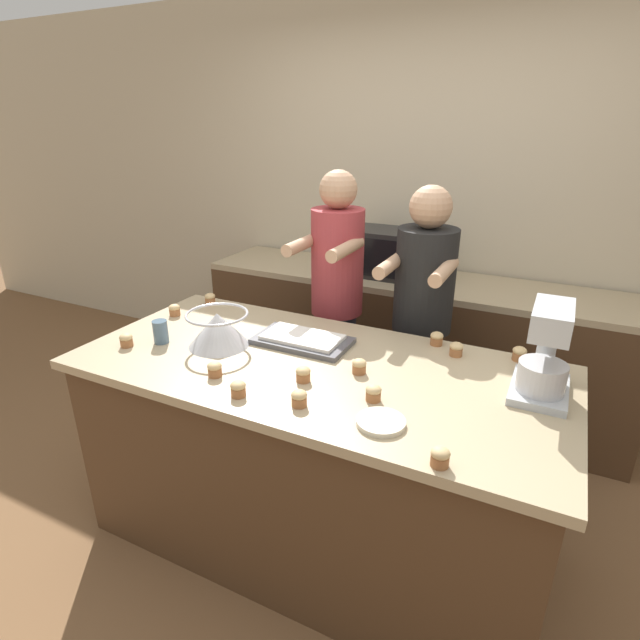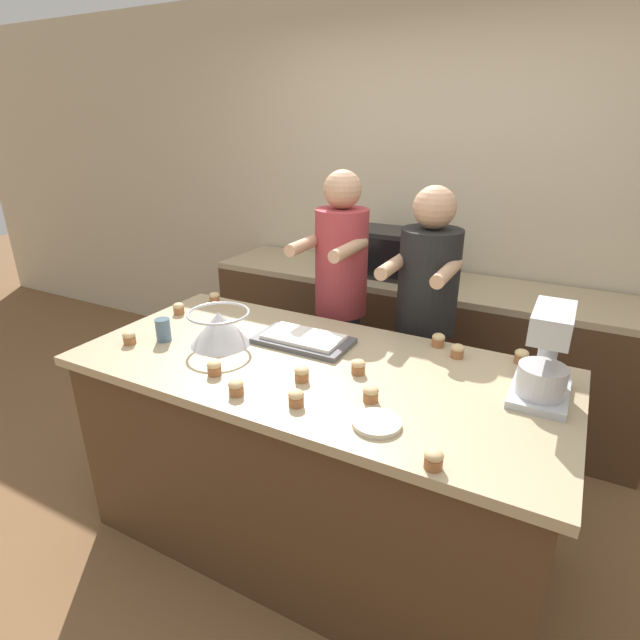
% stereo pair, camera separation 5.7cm
% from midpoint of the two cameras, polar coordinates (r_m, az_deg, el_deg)
% --- Properties ---
extents(ground_plane, '(16.00, 16.00, 0.00)m').
position_cam_midpoint_polar(ground_plane, '(2.65, -1.17, -23.18)').
color(ground_plane, brown).
extents(back_wall, '(10.00, 0.06, 2.70)m').
position_cam_midpoint_polar(back_wall, '(3.54, 12.15, 12.95)').
color(back_wall, beige).
rests_on(back_wall, ground_plane).
extents(island_counter, '(2.05, 0.95, 0.93)m').
position_cam_midpoint_polar(island_counter, '(2.34, -1.26, -15.13)').
color(island_counter, '#4C331E').
rests_on(island_counter, ground_plane).
extents(back_counter, '(2.80, 0.60, 0.91)m').
position_cam_midpoint_polar(back_counter, '(3.47, 9.47, -2.49)').
color(back_counter, '#4C331E').
rests_on(back_counter, ground_plane).
extents(person_left, '(0.31, 0.48, 1.64)m').
position_cam_midpoint_polar(person_left, '(2.82, 1.31, 1.23)').
color(person_left, '#33384C').
rests_on(person_left, ground_plane).
extents(person_right, '(0.32, 0.49, 1.59)m').
position_cam_midpoint_polar(person_right, '(2.68, 10.81, -1.12)').
color(person_right, '#33384C').
rests_on(person_right, ground_plane).
extents(stand_mixer, '(0.20, 0.30, 0.35)m').
position_cam_midpoint_polar(stand_mixer, '(1.97, 23.60, -3.80)').
color(stand_mixer, '#B2B7BC').
rests_on(stand_mixer, island_counter).
extents(mixing_bowl, '(0.28, 0.28, 0.16)m').
position_cam_midpoint_polar(mixing_bowl, '(2.28, -12.28, -0.94)').
color(mixing_bowl, '#BCBCC1').
rests_on(mixing_bowl, island_counter).
extents(baking_tray, '(0.43, 0.24, 0.04)m').
position_cam_midpoint_polar(baking_tray, '(2.27, -2.74, -2.27)').
color(baking_tray, '#4C4C51').
rests_on(baking_tray, island_counter).
extents(microwave_oven, '(0.56, 0.33, 0.30)m').
position_cam_midpoint_polar(microwave_oven, '(3.32, 7.12, 7.65)').
color(microwave_oven, black).
rests_on(microwave_oven, back_counter).
extents(drinking_glass, '(0.07, 0.07, 0.11)m').
position_cam_midpoint_polar(drinking_glass, '(2.39, -18.41, -1.28)').
color(drinking_glass, slate).
rests_on(drinking_glass, island_counter).
extents(small_plate, '(0.17, 0.17, 0.02)m').
position_cam_midpoint_polar(small_plate, '(1.71, 6.01, -11.53)').
color(small_plate, beige).
rests_on(small_plate, island_counter).
extents(cupcake_0, '(0.06, 0.06, 0.06)m').
position_cam_midpoint_polar(cupcake_0, '(2.82, -13.02, 2.41)').
color(cupcake_0, '#9E6038').
rests_on(cupcake_0, island_counter).
extents(cupcake_1, '(0.06, 0.06, 0.06)m').
position_cam_midpoint_polar(cupcake_1, '(1.88, -10.20, -7.72)').
color(cupcake_1, '#9E6038').
rests_on(cupcake_1, island_counter).
extents(cupcake_2, '(0.06, 0.06, 0.06)m').
position_cam_midpoint_polar(cupcake_2, '(2.03, -12.73, -5.49)').
color(cupcake_2, '#9E6038').
rests_on(cupcake_2, island_counter).
extents(cupcake_3, '(0.06, 0.06, 0.06)m').
position_cam_midpoint_polar(cupcake_3, '(2.22, 14.60, -3.22)').
color(cupcake_3, '#9E6038').
rests_on(cupcake_3, island_counter).
extents(cupcake_4, '(0.06, 0.06, 0.06)m').
position_cam_midpoint_polar(cupcake_4, '(2.26, 21.17, -3.58)').
color(cupcake_4, '#9E6038').
rests_on(cupcake_4, island_counter).
extents(cupcake_5, '(0.06, 0.06, 0.06)m').
position_cam_midpoint_polar(cupcake_5, '(2.41, -21.91, -2.13)').
color(cupcake_5, '#9E6038').
rests_on(cupcake_5, island_counter).
extents(cupcake_6, '(0.06, 0.06, 0.06)m').
position_cam_midpoint_polar(cupcake_6, '(2.01, 3.69, -5.27)').
color(cupcake_6, '#9E6038').
rests_on(cupcake_6, island_counter).
extents(cupcake_7, '(0.06, 0.06, 0.06)m').
position_cam_midpoint_polar(cupcake_7, '(1.95, -2.78, -6.18)').
color(cupcake_7, '#9E6038').
rests_on(cupcake_7, island_counter).
extents(cupcake_8, '(0.06, 0.06, 0.06)m').
position_cam_midpoint_polar(cupcake_8, '(1.83, 5.24, -8.29)').
color(cupcake_8, '#9E6038').
rests_on(cupcake_8, island_counter).
extents(cupcake_9, '(0.06, 0.06, 0.06)m').
position_cam_midpoint_polar(cupcake_9, '(1.80, -3.32, -8.90)').
color(cupcake_9, '#9E6038').
rests_on(cupcake_9, island_counter).
extents(cupcake_10, '(0.06, 0.06, 0.06)m').
position_cam_midpoint_polar(cupcake_10, '(1.55, 12.51, -15.02)').
color(cupcake_10, '#9E6038').
rests_on(cupcake_10, island_counter).
extents(cupcake_11, '(0.06, 0.06, 0.06)m').
position_cam_midpoint_polar(cupcake_11, '(2.70, -16.87, 1.12)').
color(cupcake_11, '#9E6038').
rests_on(cupcake_11, island_counter).
extents(cupcake_12, '(0.06, 0.06, 0.06)m').
position_cam_midpoint_polar(cupcake_12, '(2.31, 12.51, -2.06)').
color(cupcake_12, '#9E6038').
rests_on(cupcake_12, island_counter).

